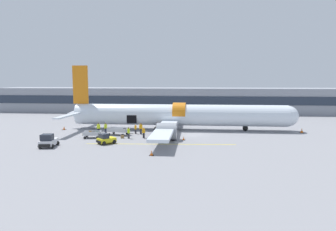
% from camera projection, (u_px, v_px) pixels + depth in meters
% --- Properties ---
extents(ground_plane, '(500.00, 500.00, 0.00)m').
position_uv_depth(ground_plane, '(191.00, 135.00, 47.79)').
color(ground_plane, gray).
extents(apron_marking_line, '(20.38, 1.57, 0.01)m').
position_uv_depth(apron_marking_line, '(161.00, 144.00, 40.80)').
color(apron_marking_line, yellow).
rests_on(apron_marking_line, ground_plane).
extents(terminal_strip, '(106.63, 11.60, 6.52)m').
position_uv_depth(terminal_strip, '(194.00, 100.00, 80.62)').
color(terminal_strip, gray).
rests_on(terminal_strip, ground_plane).
extents(airplane, '(40.61, 36.13, 11.25)m').
position_uv_depth(airplane, '(176.00, 115.00, 52.33)').
color(airplane, silver).
rests_on(airplane, ground_plane).
extents(baggage_tug_lead, '(2.69, 2.70, 1.47)m').
position_uv_depth(baggage_tug_lead, '(106.00, 139.00, 41.00)').
color(baggage_tug_lead, yellow).
rests_on(baggage_tug_lead, ground_plane).
extents(baggage_tug_mid, '(2.32, 3.12, 1.75)m').
position_uv_depth(baggage_tug_mid, '(48.00, 141.00, 39.08)').
color(baggage_tug_mid, silver).
rests_on(baggage_tug_mid, ground_plane).
extents(baggage_cart_loading, '(4.33, 2.35, 1.16)m').
position_uv_depth(baggage_cart_loading, '(119.00, 131.00, 47.42)').
color(baggage_cart_loading, '#B7BABF').
rests_on(baggage_cart_loading, ground_plane).
extents(baggage_cart_queued, '(3.63, 2.25, 1.07)m').
position_uv_depth(baggage_cart_queued, '(93.00, 135.00, 45.17)').
color(baggage_cart_queued, '#B7BABF').
rests_on(baggage_cart_queued, ground_plane).
extents(ground_crew_loader_a, '(0.59, 0.59, 1.85)m').
position_uv_depth(ground_crew_loader_a, '(141.00, 128.00, 48.16)').
color(ground_crew_loader_a, '#2D2D33').
rests_on(ground_crew_loader_a, ground_plane).
extents(ground_crew_loader_b, '(0.64, 0.49, 1.84)m').
position_uv_depth(ground_crew_loader_b, '(99.00, 128.00, 48.44)').
color(ground_crew_loader_b, black).
rests_on(ground_crew_loader_b, ground_plane).
extents(ground_crew_driver, '(0.43, 0.54, 1.55)m').
position_uv_depth(ground_crew_driver, '(136.00, 129.00, 48.60)').
color(ground_crew_driver, '#2D2D33').
rests_on(ground_crew_driver, ground_plane).
extents(ground_crew_supervisor, '(0.54, 0.58, 1.74)m').
position_uv_depth(ground_crew_supervisor, '(106.00, 128.00, 48.93)').
color(ground_crew_supervisor, '#1E2338').
rests_on(ground_crew_supervisor, ground_plane).
extents(ground_crew_helper, '(0.53, 0.53, 1.67)m').
position_uv_depth(ground_crew_helper, '(144.00, 132.00, 44.96)').
color(ground_crew_helper, black).
rests_on(ground_crew_helper, ground_plane).
extents(ground_crew_marshal, '(0.51, 0.59, 1.71)m').
position_uv_depth(ground_crew_marshal, '(129.00, 133.00, 44.64)').
color(ground_crew_marshal, '#2D2D33').
rests_on(ground_crew_marshal, ground_plane).
extents(suitcase_on_tarmac_upright, '(0.54, 0.32, 0.61)m').
position_uv_depth(suitcase_on_tarmac_upright, '(122.00, 137.00, 44.91)').
color(suitcase_on_tarmac_upright, olive).
rests_on(suitcase_on_tarmac_upright, ground_plane).
extents(safety_cone_nose, '(0.64, 0.64, 0.76)m').
position_uv_depth(safety_cone_nose, '(302.00, 131.00, 49.54)').
color(safety_cone_nose, black).
rests_on(safety_cone_nose, ground_plane).
extents(safety_cone_engine_left, '(0.53, 0.53, 0.59)m').
position_uv_depth(safety_cone_engine_left, '(152.00, 153.00, 34.67)').
color(safety_cone_engine_left, black).
rests_on(safety_cone_engine_left, ground_plane).
extents(safety_cone_wingtip, '(0.50, 0.50, 0.56)m').
position_uv_depth(safety_cone_wingtip, '(184.00, 138.00, 43.53)').
color(safety_cone_wingtip, black).
rests_on(safety_cone_wingtip, ground_plane).
extents(safety_cone_tail, '(0.62, 0.62, 0.56)m').
position_uv_depth(safety_cone_tail, '(64.00, 128.00, 52.58)').
color(safety_cone_tail, black).
rests_on(safety_cone_tail, ground_plane).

